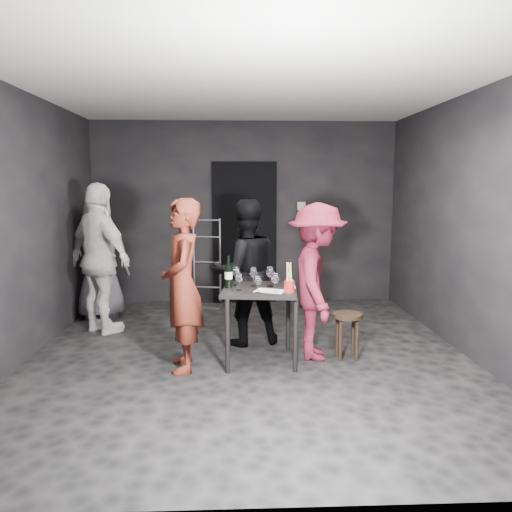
{
  "coord_description": "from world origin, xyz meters",
  "views": [
    {
      "loc": [
        -0.14,
        -5.01,
        1.75
      ],
      "look_at": [
        0.08,
        0.25,
        1.01
      ],
      "focal_mm": 35.0,
      "sensor_mm": 36.0,
      "label": 1
    }
  ],
  "objects_px": {
    "tasting_table": "(260,297)",
    "bystander_grey": "(99,254)",
    "hand_truck": "(207,290)",
    "man_maroon": "(317,277)",
    "server_red": "(182,277)",
    "stool": "(347,324)",
    "breadstick_cup": "(289,278)",
    "woman_black": "(245,267)",
    "wine_bottle": "(229,275)",
    "bystander_cream": "(100,244)"
  },
  "relations": [
    {
      "from": "man_maroon",
      "to": "server_red",
      "type": "bearing_deg",
      "value": 106.16
    },
    {
      "from": "stool",
      "to": "bystander_cream",
      "type": "xyz_separation_m",
      "value": [
        -2.73,
        1.03,
        0.71
      ]
    },
    {
      "from": "hand_truck",
      "to": "man_maroon",
      "type": "relative_size",
      "value": 0.76
    },
    {
      "from": "hand_truck",
      "to": "breadstick_cup",
      "type": "relative_size",
      "value": 4.15
    },
    {
      "from": "stool",
      "to": "server_red",
      "type": "xyz_separation_m",
      "value": [
        -1.64,
        -0.23,
        0.53
      ]
    },
    {
      "from": "server_red",
      "to": "bystander_grey",
      "type": "bearing_deg",
      "value": -154.52
    },
    {
      "from": "tasting_table",
      "to": "bystander_grey",
      "type": "height_order",
      "value": "bystander_grey"
    },
    {
      "from": "tasting_table",
      "to": "bystander_grey",
      "type": "distance_m",
      "value": 2.7
    },
    {
      "from": "woman_black",
      "to": "bystander_grey",
      "type": "xyz_separation_m",
      "value": [
        -1.9,
        1.17,
        0.0
      ]
    },
    {
      "from": "man_maroon",
      "to": "breadstick_cup",
      "type": "xyz_separation_m",
      "value": [
        -0.32,
        -0.31,
        0.05
      ]
    },
    {
      "from": "hand_truck",
      "to": "server_red",
      "type": "distance_m",
      "value": 2.65
    },
    {
      "from": "tasting_table",
      "to": "wine_bottle",
      "type": "relative_size",
      "value": 2.35
    },
    {
      "from": "man_maroon",
      "to": "bystander_cream",
      "type": "height_order",
      "value": "bystander_cream"
    },
    {
      "from": "bystander_cream",
      "to": "server_red",
      "type": "bearing_deg",
      "value": 172.8
    },
    {
      "from": "stool",
      "to": "server_red",
      "type": "bearing_deg",
      "value": -172.13
    },
    {
      "from": "hand_truck",
      "to": "server_red",
      "type": "bearing_deg",
      "value": -79.14
    },
    {
      "from": "tasting_table",
      "to": "bystander_cream",
      "type": "distance_m",
      "value": 2.16
    },
    {
      "from": "woman_black",
      "to": "breadstick_cup",
      "type": "distance_m",
      "value": 0.91
    },
    {
      "from": "bystander_grey",
      "to": "tasting_table",
      "type": "bearing_deg",
      "value": 122.33
    },
    {
      "from": "server_red",
      "to": "wine_bottle",
      "type": "xyz_separation_m",
      "value": [
        0.43,
        0.22,
        -0.02
      ]
    },
    {
      "from": "wine_bottle",
      "to": "bystander_grey",
      "type": "bearing_deg",
      "value": 134.87
    },
    {
      "from": "stool",
      "to": "breadstick_cup",
      "type": "relative_size",
      "value": 1.53
    },
    {
      "from": "server_red",
      "to": "tasting_table",
      "type": "bearing_deg",
      "value": 96.48
    },
    {
      "from": "woman_black",
      "to": "man_maroon",
      "type": "distance_m",
      "value": 0.88
    },
    {
      "from": "server_red",
      "to": "breadstick_cup",
      "type": "relative_size",
      "value": 5.82
    },
    {
      "from": "stool",
      "to": "wine_bottle",
      "type": "distance_m",
      "value": 1.31
    },
    {
      "from": "hand_truck",
      "to": "woman_black",
      "type": "height_order",
      "value": "woman_black"
    },
    {
      "from": "tasting_table",
      "to": "server_red",
      "type": "xyz_separation_m",
      "value": [
        -0.74,
        -0.19,
        0.24
      ]
    },
    {
      "from": "stool",
      "to": "server_red",
      "type": "height_order",
      "value": "server_red"
    },
    {
      "from": "bystander_cream",
      "to": "stool",
      "type": "bearing_deg",
      "value": -158.92
    },
    {
      "from": "server_red",
      "to": "wine_bottle",
      "type": "height_order",
      "value": "server_red"
    },
    {
      "from": "hand_truck",
      "to": "man_maroon",
      "type": "bearing_deg",
      "value": -48.76
    },
    {
      "from": "tasting_table",
      "to": "stool",
      "type": "height_order",
      "value": "tasting_table"
    },
    {
      "from": "stool",
      "to": "bystander_cream",
      "type": "bearing_deg",
      "value": 159.34
    },
    {
      "from": "breadstick_cup",
      "to": "hand_truck",
      "type": "bearing_deg",
      "value": 109.54
    },
    {
      "from": "tasting_table",
      "to": "server_red",
      "type": "relative_size",
      "value": 0.42
    },
    {
      "from": "bystander_grey",
      "to": "server_red",
      "type": "bearing_deg",
      "value": 106.68
    },
    {
      "from": "server_red",
      "to": "bystander_grey",
      "type": "height_order",
      "value": "server_red"
    },
    {
      "from": "hand_truck",
      "to": "breadstick_cup",
      "type": "bearing_deg",
      "value": -57.64
    },
    {
      "from": "server_red",
      "to": "man_maroon",
      "type": "height_order",
      "value": "server_red"
    },
    {
      "from": "man_maroon",
      "to": "wine_bottle",
      "type": "distance_m",
      "value": 0.89
    },
    {
      "from": "hand_truck",
      "to": "bystander_cream",
      "type": "height_order",
      "value": "bystander_cream"
    },
    {
      "from": "stool",
      "to": "man_maroon",
      "type": "relative_size",
      "value": 0.28
    },
    {
      "from": "wine_bottle",
      "to": "server_red",
      "type": "bearing_deg",
      "value": -153.15
    },
    {
      "from": "stool",
      "to": "woman_black",
      "type": "distance_m",
      "value": 1.27
    },
    {
      "from": "stool",
      "to": "bystander_grey",
      "type": "relative_size",
      "value": 0.27
    },
    {
      "from": "bystander_cream",
      "to": "breadstick_cup",
      "type": "height_order",
      "value": "bystander_cream"
    },
    {
      "from": "tasting_table",
      "to": "server_red",
      "type": "distance_m",
      "value": 0.81
    },
    {
      "from": "server_red",
      "to": "woman_black",
      "type": "height_order",
      "value": "server_red"
    },
    {
      "from": "stool",
      "to": "wine_bottle",
      "type": "bearing_deg",
      "value": -179.7
    }
  ]
}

